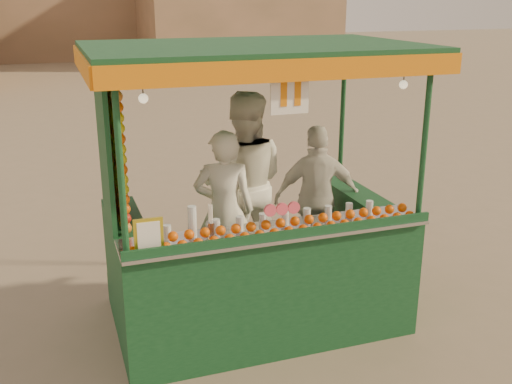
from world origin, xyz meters
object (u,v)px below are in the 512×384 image
object	(u,v)px
juice_cart	(251,242)
vendor_left	(224,211)
vendor_right	(317,198)
vendor_middle	(243,183)

from	to	relation	value
juice_cart	vendor_left	distance (m)	0.41
juice_cart	vendor_right	distance (m)	1.02
vendor_left	vendor_middle	distance (m)	0.50
vendor_right	juice_cart	bearing A→B (deg)	39.01
vendor_middle	vendor_right	distance (m)	0.82
vendor_left	vendor_right	bearing A→B (deg)	-155.54
vendor_middle	vendor_right	bearing A→B (deg)	-176.97
juice_cart	vendor_left	world-z (taller)	juice_cart
juice_cart	vendor_middle	xyz separation A→B (m)	(0.13, 0.62, 0.41)
juice_cart	vendor_right	bearing A→B (deg)	25.40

